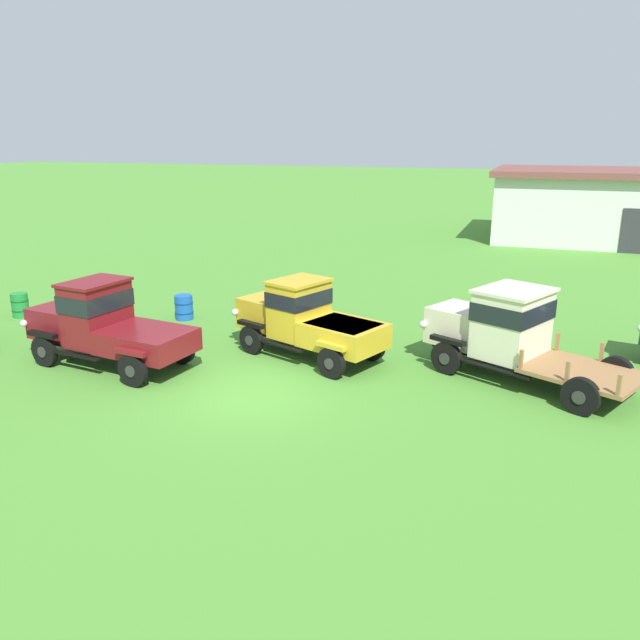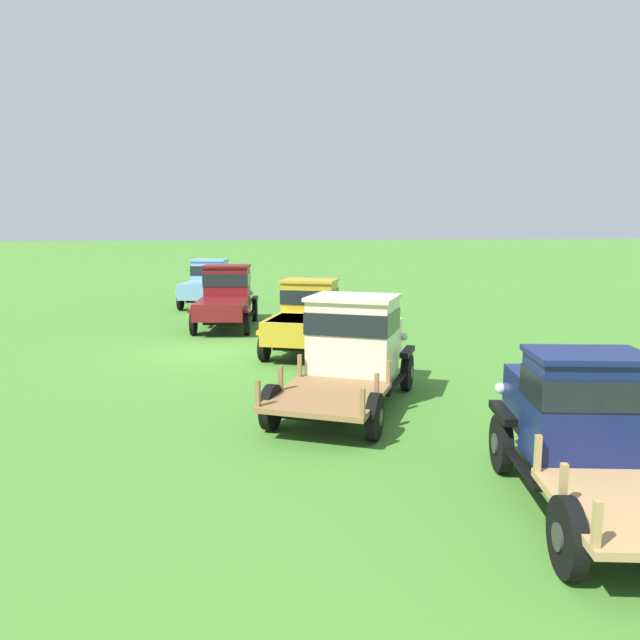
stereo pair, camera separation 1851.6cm
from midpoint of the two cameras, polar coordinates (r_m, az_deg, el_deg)
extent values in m
plane|color=#47842D|center=(14.89, -42.22, -7.61)|extent=(240.00, 240.00, 0.00)
cylinder|color=black|center=(20.19, -51.15, -2.90)|extent=(0.87, 0.27, 0.86)
cylinder|color=#2D2D2D|center=(20.17, -51.41, -2.97)|extent=(0.30, 0.07, 0.30)
cylinder|color=black|center=(20.59, -46.18, -1.54)|extent=(0.87, 0.27, 0.86)
cylinder|color=#2D2D2D|center=(20.61, -45.94, -1.47)|extent=(0.30, 0.07, 0.30)
cylinder|color=black|center=(17.17, -48.86, -4.77)|extent=(0.87, 0.27, 0.86)
cylinder|color=#2D2D2D|center=(17.15, -49.15, -4.86)|extent=(0.30, 0.07, 0.30)
cylinder|color=black|center=(17.63, -43.09, -3.12)|extent=(0.87, 0.27, 0.86)
cylinder|color=#2D2D2D|center=(17.66, -42.81, -3.04)|extent=(0.30, 0.07, 0.30)
cube|color=black|center=(18.95, -47.54, -2.72)|extent=(4.70, 1.62, 0.12)
cube|color=maroon|center=(20.47, -49.15, -0.59)|extent=(1.73, 1.51, 0.85)
cube|color=silver|center=(21.21, -49.63, -0.42)|extent=(0.19, 1.03, 0.64)
sphere|color=silver|center=(21.08, -51.49, -0.73)|extent=(0.20, 0.20, 0.20)
sphere|color=silver|center=(21.36, -47.89, 0.23)|extent=(0.20, 0.20, 0.20)
cube|color=black|center=(20.09, -51.45, -1.60)|extent=(1.01, 0.33, 0.12)
cube|color=black|center=(20.49, -46.45, -0.26)|extent=(1.01, 0.33, 0.12)
cube|color=maroon|center=(19.11, -48.40, 0.02)|extent=(1.32, 1.78, 1.67)
cube|color=black|center=(19.04, -48.63, 1.11)|extent=(1.37, 1.83, 0.47)
cube|color=maroon|center=(18.96, -48.95, 2.56)|extent=(1.45, 1.87, 0.08)
cube|color=black|center=(19.01, -50.34, -3.36)|extent=(1.57, 0.34, 0.05)
cube|color=black|center=(19.42, -45.19, -1.93)|extent=(1.57, 0.34, 0.05)
cube|color=maroon|center=(17.59, -46.57, -2.35)|extent=(2.51, 2.01, 0.61)
cube|color=black|center=(17.53, -46.75, -1.50)|extent=(2.11, 1.70, 0.06)
cube|color=maroon|center=(17.05, -49.20, -3.26)|extent=(0.96, 0.32, 0.12)
cube|color=maroon|center=(17.52, -43.39, -1.63)|extent=(0.96, 0.32, 0.12)
cylinder|color=black|center=(17.05, -36.69, -2.48)|extent=(0.84, 0.46, 0.83)
cylinder|color=#2D2D2D|center=(17.03, -37.03, -2.56)|extent=(0.28, 0.13, 0.29)
cylinder|color=black|center=(17.48, -31.13, -1.17)|extent=(0.84, 0.46, 0.83)
cylinder|color=#2D2D2D|center=(17.51, -30.81, -1.10)|extent=(0.28, 0.13, 0.29)
cylinder|color=black|center=(14.27, -33.80, -5.14)|extent=(0.84, 0.46, 0.83)
cylinder|color=#2D2D2D|center=(14.25, -34.20, -5.24)|extent=(0.28, 0.13, 0.29)
cylinder|color=black|center=(14.78, -27.29, -3.49)|extent=(0.84, 0.46, 0.83)
cylinder|color=#2D2D2D|center=(14.82, -26.92, -3.39)|extent=(0.28, 0.13, 0.29)
cube|color=black|center=(15.93, -32.48, -2.60)|extent=(4.34, 2.41, 0.12)
cube|color=gold|center=(17.30, -34.38, 0.18)|extent=(1.78, 1.66, 0.89)
cube|color=silver|center=(17.96, -34.97, 0.43)|extent=(0.40, 0.93, 0.67)
sphere|color=silver|center=(17.81, -37.04, 0.19)|extent=(0.20, 0.20, 0.20)
sphere|color=silver|center=(18.12, -33.02, 1.09)|extent=(0.20, 0.20, 0.20)
cube|color=black|center=(16.94, -36.95, -0.98)|extent=(0.97, 0.52, 0.12)
cube|color=black|center=(17.36, -31.36, 0.30)|extent=(0.97, 0.52, 0.12)
cube|color=gold|center=(16.03, -33.30, 0.49)|extent=(1.60, 1.85, 1.55)
cube|color=black|center=(15.95, -33.49, 1.69)|extent=(1.65, 1.90, 0.43)
cube|color=gold|center=(15.86, -33.75, 3.32)|extent=(1.73, 1.96, 0.08)
cube|color=black|center=(15.94, -35.65, -3.20)|extent=(1.52, 0.68, 0.05)
cube|color=black|center=(16.38, -29.86, -1.81)|extent=(1.52, 0.68, 0.05)
cube|color=gold|center=(14.65, -31.17, -2.26)|extent=(2.53, 2.26, 0.67)
cube|color=black|center=(14.57, -31.34, -1.12)|extent=(2.13, 1.91, 0.06)
cube|color=gold|center=(14.13, -34.09, -3.37)|extent=(0.93, 0.51, 0.12)
cube|color=gold|center=(14.64, -27.52, -1.77)|extent=(0.93, 0.51, 0.12)
cylinder|color=black|center=(13.11, -21.88, -5.12)|extent=(0.87, 0.55, 0.88)
cylinder|color=#2D2D2D|center=(13.07, -22.32, -5.23)|extent=(0.29, 0.16, 0.31)
cylinder|color=black|center=(13.92, -14.31, -3.18)|extent=(0.87, 0.55, 0.88)
cylinder|color=#2D2D2D|center=(13.97, -13.93, -3.08)|extent=(0.29, 0.16, 0.31)
cylinder|color=black|center=(10.13, -13.68, -10.72)|extent=(0.87, 0.55, 0.88)
cylinder|color=#2D2D2D|center=(10.08, -14.21, -10.89)|extent=(0.29, 0.16, 0.31)
cylinder|color=black|center=(11.17, -4.79, -7.65)|extent=(0.87, 0.55, 0.88)
cylinder|color=#2D2D2D|center=(11.23, -4.36, -7.50)|extent=(0.29, 0.16, 0.31)
cube|color=black|center=(12.02, -14.21, -5.91)|extent=(5.01, 3.17, 0.12)
cube|color=beige|center=(13.48, -18.66, -1.33)|extent=(2.00, 1.93, 0.99)
cube|color=silver|center=(14.14, -19.98, -0.86)|extent=(0.53, 1.02, 0.74)
sphere|color=silver|center=(13.85, -22.84, -1.19)|extent=(0.20, 0.20, 0.20)
sphere|color=silver|center=(14.44, -17.34, 0.04)|extent=(0.20, 0.20, 0.20)
cube|color=black|center=(12.95, -22.11, -3.10)|extent=(0.99, 0.62, 0.12)
cube|color=black|center=(13.77, -14.45, -1.26)|extent=(0.99, 0.62, 0.12)
cube|color=beige|center=(12.13, -15.71, -1.28)|extent=(2.02, 2.20, 1.69)
cube|color=black|center=(12.02, -15.85, 0.44)|extent=(2.09, 2.26, 0.47)
cube|color=beige|center=(11.90, -16.03, 2.78)|extent=(2.18, 2.33, 0.08)
cube|color=black|center=(11.91, -19.18, -6.66)|extent=(1.82, 0.97, 0.05)
cube|color=black|center=(12.78, -11.24, -4.45)|extent=(1.82, 0.97, 0.05)
cube|color=olive|center=(10.82, -10.23, -7.57)|extent=(3.15, 2.91, 0.10)
cube|color=olive|center=(11.19, -17.69, -5.70)|extent=(0.11, 0.11, 0.47)
cube|color=olive|center=(12.09, -9.66, -3.48)|extent=(0.11, 0.11, 0.47)
cube|color=olive|center=(10.25, -14.73, -7.50)|extent=(0.11, 0.11, 0.47)
cube|color=olive|center=(11.23, -6.29, -4.91)|extent=(0.11, 0.11, 0.47)
cube|color=olive|center=(9.36, -11.16, -9.63)|extent=(0.11, 0.11, 0.47)
cylinder|color=#1E7F33|center=(25.48, -47.03, 0.79)|extent=(0.56, 0.56, 0.84)
cylinder|color=#124C1E|center=(25.45, -47.11, 1.16)|extent=(0.59, 0.59, 0.03)
cylinder|color=#124C1E|center=(25.51, -46.95, 0.43)|extent=(0.59, 0.59, 0.03)
cylinder|color=#1951B2|center=(21.39, -37.01, 0.72)|extent=(0.61, 0.61, 0.84)
cylinder|color=navy|center=(21.35, -37.09, 1.15)|extent=(0.64, 0.64, 0.03)
cylinder|color=navy|center=(21.42, -36.93, 0.28)|extent=(0.64, 0.64, 0.03)
camera|label=1|loc=(9.26, -117.62, -1.05)|focal=35.00mm
camera|label=2|loc=(9.26, 62.38, 1.05)|focal=35.00mm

